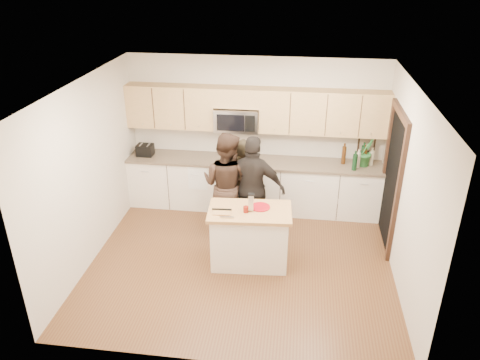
# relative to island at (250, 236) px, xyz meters

# --- Properties ---
(floor) EXTENTS (4.50, 4.50, 0.00)m
(floor) POSITION_rel_island_xyz_m (-0.13, 0.02, -0.45)
(floor) COLOR brown
(floor) RESTS_ON ground
(room_shell) EXTENTS (4.52, 4.02, 2.71)m
(room_shell) POSITION_rel_island_xyz_m (-0.13, 0.02, 1.28)
(room_shell) COLOR beige
(room_shell) RESTS_ON ground
(back_cabinetry) EXTENTS (4.50, 0.66, 0.94)m
(back_cabinetry) POSITION_rel_island_xyz_m (-0.13, 1.71, 0.02)
(back_cabinetry) COLOR silver
(back_cabinetry) RESTS_ON ground
(upper_cabinetry) EXTENTS (4.50, 0.33, 0.75)m
(upper_cabinetry) POSITION_rel_island_xyz_m (-0.09, 1.85, 1.39)
(upper_cabinetry) COLOR tan
(upper_cabinetry) RESTS_ON ground
(microwave) EXTENTS (0.76, 0.41, 0.40)m
(microwave) POSITION_rel_island_xyz_m (-0.44, 1.81, 1.20)
(microwave) COLOR silver
(microwave) RESTS_ON ground
(doorway) EXTENTS (0.06, 1.25, 2.20)m
(doorway) POSITION_rel_island_xyz_m (2.10, 0.92, 0.70)
(doorway) COLOR black
(doorway) RESTS_ON ground
(framed_picture) EXTENTS (0.30, 0.03, 0.38)m
(framed_picture) POSITION_rel_island_xyz_m (1.82, 2.00, 0.83)
(framed_picture) COLOR black
(framed_picture) RESTS_ON ground
(dish_towel) EXTENTS (0.34, 0.60, 0.48)m
(dish_towel) POSITION_rel_island_xyz_m (-1.08, 1.52, 0.35)
(dish_towel) COLOR white
(dish_towel) RESTS_ON ground
(island) EXTENTS (1.24, 0.78, 0.90)m
(island) POSITION_rel_island_xyz_m (0.00, 0.00, 0.00)
(island) COLOR silver
(island) RESTS_ON ground
(red_plate) EXTENTS (0.28, 0.28, 0.02)m
(red_plate) POSITION_rel_island_xyz_m (0.14, 0.10, 0.45)
(red_plate) COLOR maroon
(red_plate) RESTS_ON island
(box_grater) EXTENTS (0.08, 0.07, 0.26)m
(box_grater) POSITION_rel_island_xyz_m (0.02, -0.02, 0.59)
(box_grater) COLOR silver
(box_grater) RESTS_ON red_plate
(drink_glass) EXTENTS (0.07, 0.07, 0.09)m
(drink_glass) POSITION_rel_island_xyz_m (-0.05, -0.06, 0.49)
(drink_glass) COLOR maroon
(drink_glass) RESTS_ON island
(cutting_board) EXTENTS (0.27, 0.20, 0.02)m
(cutting_board) POSITION_rel_island_xyz_m (-0.39, -0.12, 0.45)
(cutting_board) COLOR #A57945
(cutting_board) RESTS_ON island
(tongs) EXTENTS (0.28, 0.04, 0.02)m
(tongs) POSITION_rel_island_xyz_m (-0.40, -0.07, 0.47)
(tongs) COLOR black
(tongs) RESTS_ON cutting_board
(knife) EXTENTS (0.20, 0.04, 0.01)m
(knife) POSITION_rel_island_xyz_m (-0.29, -0.26, 0.47)
(knife) COLOR silver
(knife) RESTS_ON cutting_board
(toaster) EXTENTS (0.29, 0.23, 0.20)m
(toaster) POSITION_rel_island_xyz_m (-2.09, 1.69, 0.59)
(toaster) COLOR black
(toaster) RESTS_ON back_cabinetry
(bottle_cluster) EXTENTS (0.55, 0.34, 0.40)m
(bottle_cluster) POSITION_rel_island_xyz_m (1.70, 1.72, 0.66)
(bottle_cluster) COLOR #371D0A
(bottle_cluster) RESTS_ON back_cabinetry
(orchid) EXTENTS (0.36, 0.36, 0.52)m
(orchid) POSITION_rel_island_xyz_m (1.79, 1.74, 0.74)
(orchid) COLOR #2C6F32
(orchid) RESTS_ON back_cabinetry
(woman_left) EXTENTS (0.61, 0.44, 1.55)m
(woman_left) POSITION_rel_island_xyz_m (-0.25, 1.13, 0.32)
(woman_left) COLOR black
(woman_left) RESTS_ON ground
(woman_center) EXTENTS (1.02, 0.90, 1.75)m
(woman_center) POSITION_rel_island_xyz_m (-0.47, 0.84, 0.42)
(woman_center) COLOR black
(woman_center) RESTS_ON ground
(woman_right) EXTENTS (1.07, 0.56, 1.74)m
(woman_right) POSITION_rel_island_xyz_m (-0.03, 0.76, 0.42)
(woman_right) COLOR black
(woman_right) RESTS_ON ground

